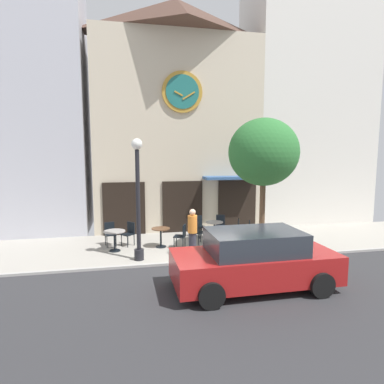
% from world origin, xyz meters
% --- Properties ---
extents(ground_plane, '(28.00, 10.95, 0.13)m').
position_xyz_m(ground_plane, '(0.00, -1.14, -0.02)').
color(ground_plane, '#9E998E').
extents(clock_building, '(7.73, 4.16, 10.59)m').
position_xyz_m(clock_building, '(-0.08, 5.70, 5.45)').
color(clock_building, beige).
rests_on(clock_building, ground_plane).
extents(neighbor_building_left, '(6.20, 3.24, 13.28)m').
position_xyz_m(neighbor_building_left, '(-7.34, 5.93, 6.64)').
color(neighbor_building_left, '#B2B2BC').
rests_on(neighbor_building_left, ground_plane).
extents(neighbor_building_right, '(6.21, 3.55, 14.40)m').
position_xyz_m(neighbor_building_right, '(6.82, 6.09, 7.20)').
color(neighbor_building_right, silver).
rests_on(neighbor_building_right, ground_plane).
extents(street_lamp, '(0.36, 0.36, 4.03)m').
position_xyz_m(street_lamp, '(-2.18, 0.73, 2.05)').
color(street_lamp, black).
rests_on(street_lamp, ground_plane).
extents(street_tree, '(2.49, 2.24, 4.77)m').
position_xyz_m(street_tree, '(2.20, 0.75, 3.57)').
color(street_tree, brown).
rests_on(street_tree, ground_plane).
extents(cafe_table_center, '(0.78, 0.78, 0.75)m').
position_xyz_m(cafe_table_center, '(-3.01, 1.88, 0.56)').
color(cafe_table_center, black).
rests_on(cafe_table_center, ground_plane).
extents(cafe_table_leftmost, '(0.70, 0.70, 0.73)m').
position_xyz_m(cafe_table_leftmost, '(-1.31, 2.06, 0.52)').
color(cafe_table_leftmost, black).
rests_on(cafe_table_leftmost, ground_plane).
extents(cafe_table_center_left, '(0.70, 0.70, 0.77)m').
position_xyz_m(cafe_table_center_left, '(0.94, 2.57, 0.54)').
color(cafe_table_center_left, black).
rests_on(cafe_table_center_left, ground_plane).
extents(cafe_table_center_right, '(0.68, 0.68, 0.72)m').
position_xyz_m(cafe_table_center_right, '(3.02, 1.46, 0.50)').
color(cafe_table_center_right, black).
rests_on(cafe_table_center_right, ground_plane).
extents(cafe_chair_curbside, '(0.53, 0.53, 0.90)m').
position_xyz_m(cafe_chair_curbside, '(0.16, 2.18, 0.53)').
color(cafe_chair_curbside, black).
rests_on(cafe_chair_curbside, ground_plane).
extents(cafe_chair_near_tree, '(0.53, 0.53, 0.90)m').
position_xyz_m(cafe_chair_near_tree, '(-0.55, 1.76, 0.53)').
color(cafe_chair_near_tree, black).
rests_on(cafe_chair_near_tree, ground_plane).
extents(cafe_chair_by_entrance, '(0.48, 0.48, 0.90)m').
position_xyz_m(cafe_chair_by_entrance, '(-3.20, 2.68, 0.53)').
color(cafe_chair_by_entrance, black).
rests_on(cafe_chair_by_entrance, ground_plane).
extents(cafe_chair_facing_street, '(0.57, 0.57, 0.90)m').
position_xyz_m(cafe_chair_facing_street, '(-2.48, 2.55, 0.53)').
color(cafe_chair_facing_street, black).
rests_on(cafe_chair_facing_street, ground_plane).
extents(cafe_chair_corner, '(0.52, 0.52, 0.90)m').
position_xyz_m(cafe_chair_corner, '(0.46, 3.22, 0.53)').
color(cafe_chair_corner, black).
rests_on(cafe_chair_corner, ground_plane).
extents(cafe_chair_near_lamp, '(0.52, 0.52, 0.90)m').
position_xyz_m(cafe_chair_near_lamp, '(1.38, 3.22, 0.53)').
color(cafe_chair_near_lamp, black).
rests_on(cafe_chair_near_lamp, ground_plane).
extents(cafe_chair_outer, '(0.52, 0.52, 0.90)m').
position_xyz_m(cafe_chair_outer, '(1.77, 2.29, 0.53)').
color(cafe_chair_outer, black).
rests_on(cafe_chair_outer, ground_plane).
extents(cafe_chair_facing_wall, '(0.52, 0.52, 0.90)m').
position_xyz_m(cafe_chair_facing_wall, '(2.27, 1.85, 0.53)').
color(cafe_chair_facing_wall, black).
rests_on(cafe_chair_facing_wall, ground_plane).
extents(pedestrian_orange, '(0.45, 0.45, 1.67)m').
position_xyz_m(pedestrian_orange, '(-0.36, 0.69, 0.86)').
color(pedestrian_orange, '#2D2D38').
rests_on(pedestrian_orange, ground_plane).
extents(parked_car_red, '(4.32, 2.05, 1.55)m').
position_xyz_m(parked_car_red, '(0.71, -2.17, 0.76)').
color(parked_car_red, maroon).
rests_on(parked_car_red, ground_plane).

